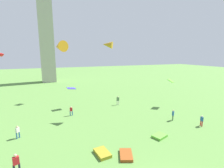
{
  "coord_description": "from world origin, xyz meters",
  "views": [
    {
      "loc": [
        -8.0,
        -7.49,
        10.05
      ],
      "look_at": [
        1.55,
        15.66,
        5.43
      ],
      "focal_mm": 26.18,
      "sensor_mm": 36.0,
      "label": 1
    }
  ],
  "objects": [
    {
      "name": "kite_flying_4",
      "position": [
        1.52,
        17.52,
        11.49
      ],
      "size": [
        2.04,
        1.9,
        1.29
      ],
      "rotation": [
        0.0,
        0.0,
        4.1
      ],
      "color": "#BF861D"
    },
    {
      "name": "kite_bundle_1",
      "position": [
        -3.2,
        6.73,
        0.16
      ],
      "size": [
        1.44,
        2.09,
        0.33
      ],
      "primitive_type": "cube",
      "rotation": [
        0.0,
        0.0,
        1.69
      ],
      "color": "olive",
      "rests_on": "ground_plane"
    },
    {
      "name": "person_3",
      "position": [
        -10.79,
        6.97,
        1.04
      ],
      "size": [
        0.55,
        0.42,
        1.84
      ],
      "rotation": [
        0.0,
        0.0,
        3.48
      ],
      "color": "#1E2333",
      "rests_on": "ground_plane"
    },
    {
      "name": "kite_flying_3",
      "position": [
        -4.07,
        29.93,
        12.1
      ],
      "size": [
        1.95,
        1.71,
        0.93
      ],
      "rotation": [
        0.0,
        0.0,
        0.62
      ],
      "color": "red"
    },
    {
      "name": "kite_flying_2",
      "position": [
        -15.45,
        30.78,
        9.94
      ],
      "size": [
        1.27,
        1.3,
        0.83
      ],
      "rotation": [
        0.0,
        0.0,
        0.74
      ],
      "color": "red"
    },
    {
      "name": "person_5",
      "position": [
        5.07,
        21.12,
        1.02
      ],
      "size": [
        0.56,
        0.32,
        1.8
      ],
      "rotation": [
        0.0,
        0.0,
        3.25
      ],
      "color": "silver",
      "rests_on": "ground_plane"
    },
    {
      "name": "person_1",
      "position": [
        -4.46,
        18.81,
        0.88
      ],
      "size": [
        0.48,
        0.24,
        1.56
      ],
      "rotation": [
        0.0,
        0.0,
        6.28
      ],
      "color": "#235693",
      "rests_on": "ground_plane"
    },
    {
      "name": "person_2",
      "position": [
        -11.55,
        13.72,
        0.89
      ],
      "size": [
        0.46,
        0.46,
        1.57
      ],
      "rotation": [
        0.0,
        0.0,
        0.79
      ],
      "color": "#235693",
      "rests_on": "ground_plane"
    },
    {
      "name": "kite_flying_5",
      "position": [
        -3.68,
        22.88,
        3.75
      ],
      "size": [
        1.7,
        1.34,
        0.39
      ],
      "rotation": [
        0.0,
        0.0,
        3.33
      ],
      "color": "#3B33E3"
    },
    {
      "name": "person_4",
      "position": [
        9.66,
        10.84,
        0.95
      ],
      "size": [
        0.5,
        0.47,
        1.68
      ],
      "rotation": [
        0.0,
        0.0,
        3.82
      ],
      "color": "#51754C",
      "rests_on": "ground_plane"
    },
    {
      "name": "kite_bundle_0",
      "position": [
        -1.1,
        5.56,
        0.14
      ],
      "size": [
        1.87,
        2.29,
        0.28
      ],
      "primitive_type": "cube",
      "rotation": [
        0.0,
        0.0,
        1.18
      ],
      "color": "#954619",
      "rests_on": "ground_plane"
    },
    {
      "name": "kite_flying_1",
      "position": [
        14.46,
        16.99,
        4.94
      ],
      "size": [
        1.93,
        1.83,
        0.73
      ],
      "rotation": [
        0.0,
        0.0,
        3.77
      ],
      "color": "#5DE12C"
    },
    {
      "name": "kite_bundle_2",
      "position": [
        4.44,
        7.4,
        0.15
      ],
      "size": [
        2.0,
        1.71,
        0.29
      ],
      "primitive_type": "cube",
      "rotation": [
        0.0,
        0.0,
        0.32
      ],
      "color": "#5EB337",
      "rests_on": "ground_plane"
    },
    {
      "name": "monument_obelisk",
      "position": [
        -6.72,
        56.28,
        27.9
      ],
      "size": [
        4.81,
        4.81,
        55.81
      ],
      "color": "#A8A399",
      "rests_on": "ground_plane"
    },
    {
      "name": "person_0",
      "position": [
        11.94,
        7.7,
        0.89
      ],
      "size": [
        0.37,
        0.47,
        1.57
      ],
      "rotation": [
        0.0,
        0.0,
        4.34
      ],
      "color": "red",
      "rests_on": "ground_plane"
    },
    {
      "name": "kite_flying_0",
      "position": [
        -6.16,
        13.73,
        10.94
      ],
      "size": [
        1.97,
        2.26,
        1.36
      ],
      "rotation": [
        0.0,
        0.0,
        3.54
      ],
      "color": "orange"
    }
  ]
}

